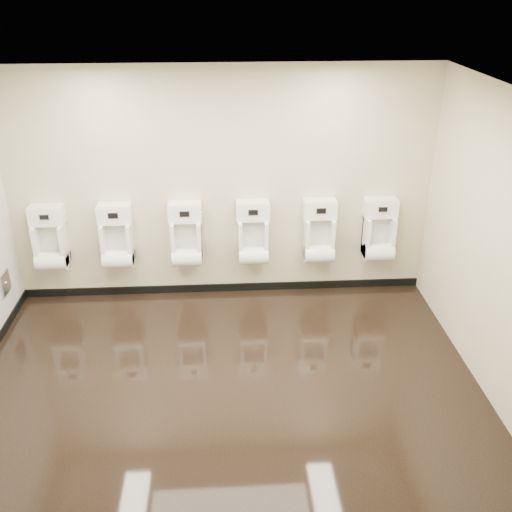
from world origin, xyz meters
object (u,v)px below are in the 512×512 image
at_px(urinal_3, 253,237).
at_px(urinal_5, 379,234).
at_px(urinal_0, 50,242).
at_px(urinal_2, 186,239).
at_px(urinal_1, 117,241).
at_px(access_panel, 5,283).
at_px(urinal_4, 319,236).

distance_m(urinal_3, urinal_5, 1.54).
xyz_separation_m(urinal_0, urinal_2, (1.60, 0.00, 0.00)).
relative_size(urinal_1, urinal_2, 1.00).
height_order(access_panel, urinal_5, urinal_5).
relative_size(urinal_4, urinal_5, 1.00).
height_order(urinal_0, urinal_1, same).
bearing_deg(urinal_4, urinal_3, 180.00).
distance_m(urinal_0, urinal_2, 1.60).
height_order(urinal_0, urinal_3, same).
height_order(urinal_4, urinal_5, same).
distance_m(urinal_1, urinal_4, 2.42).
bearing_deg(urinal_1, urinal_3, 0.00).
height_order(urinal_1, urinal_3, same).
distance_m(urinal_0, urinal_5, 3.94).
xyz_separation_m(access_panel, urinal_1, (1.23, 0.42, 0.30)).
relative_size(urinal_0, urinal_5, 1.00).
bearing_deg(access_panel, urinal_0, 42.94).
bearing_deg(urinal_2, urinal_1, 180.00).
bearing_deg(urinal_3, access_panel, -171.69).
bearing_deg(access_panel, urinal_5, 5.41).
relative_size(urinal_2, urinal_4, 1.00).
relative_size(access_panel, urinal_3, 0.33).
bearing_deg(urinal_0, urinal_4, 0.00).
bearing_deg(urinal_3, urinal_4, 0.00).
distance_m(urinal_4, urinal_5, 0.74).
bearing_deg(urinal_0, urinal_2, 0.00).
bearing_deg(urinal_0, urinal_5, 0.00).
xyz_separation_m(access_panel, urinal_4, (3.65, 0.42, 0.30)).
relative_size(access_panel, urinal_0, 0.33).
distance_m(access_panel, urinal_3, 2.89).
bearing_deg(urinal_5, urinal_2, 180.00).
xyz_separation_m(urinal_0, urinal_5, (3.94, 0.00, 0.00)).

